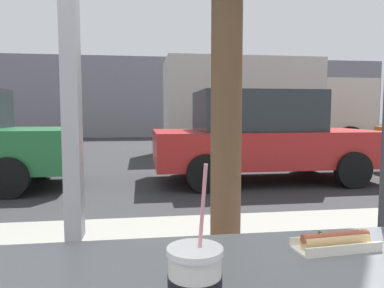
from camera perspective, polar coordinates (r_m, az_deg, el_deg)
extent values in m
plane|color=#2D2D30|center=(9.18, -9.33, -3.38)|extent=(60.00, 60.00, 0.00)
cube|color=gray|center=(2.96, -12.05, -20.12)|extent=(16.00, 2.80, 0.14)
cube|color=#404245|center=(1.19, -18.10, -14.88)|extent=(2.25, 0.02, 0.02)
cube|color=#9E9EA3|center=(1.20, -18.52, 16.56)|extent=(0.05, 0.08, 1.27)
cube|color=gray|center=(20.16, -8.77, 7.17)|extent=(28.00, 1.20, 4.24)
cylinder|color=silver|center=(0.73, 0.45, -21.53)|extent=(0.10, 0.10, 0.13)
cylinder|color=black|center=(0.73, 0.45, -21.07)|extent=(0.10, 0.10, 0.04)
cylinder|color=black|center=(0.70, 0.45, -17.05)|extent=(0.09, 0.09, 0.01)
cylinder|color=white|center=(0.70, 0.45, -16.29)|extent=(0.10, 0.10, 0.01)
cylinder|color=pink|center=(0.67, 1.56, -11.35)|extent=(0.02, 0.03, 0.20)
cube|color=silver|center=(1.16, 21.35, -14.85)|extent=(0.24, 0.11, 0.01)
cube|color=silver|center=(1.13, 22.66, -14.96)|extent=(0.24, 0.03, 0.03)
cube|color=silver|center=(1.19, 20.16, -13.75)|extent=(0.24, 0.03, 0.03)
cylinder|color=tan|center=(1.15, 21.39, -13.78)|extent=(0.20, 0.06, 0.04)
cylinder|color=#9E4733|center=(1.15, 21.41, -13.21)|extent=(0.21, 0.04, 0.03)
cube|color=beige|center=(1.19, 24.62, -12.07)|extent=(0.02, 0.01, 0.01)
cube|color=#337A2D|center=(1.12, 19.27, -13.00)|extent=(0.01, 0.01, 0.01)
cube|color=beige|center=(1.12, 19.40, -12.98)|extent=(0.01, 0.01, 0.01)
cylinder|color=black|center=(7.96, -22.66, -2.64)|extent=(0.64, 0.18, 0.64)
cylinder|color=black|center=(6.28, -26.71, -4.74)|extent=(0.64, 0.18, 0.64)
cube|color=red|center=(7.19, 11.12, -0.51)|extent=(4.20, 1.83, 0.65)
cube|color=#282D33|center=(7.10, 9.82, 5.09)|extent=(2.19, 1.61, 0.74)
cylinder|color=black|center=(8.56, 17.33, -1.98)|extent=(0.64, 0.18, 0.64)
cylinder|color=black|center=(6.97, 23.79, -3.72)|extent=(0.64, 0.18, 0.64)
cylinder|color=black|center=(7.80, -0.25, -2.40)|extent=(0.64, 0.18, 0.64)
cylinder|color=black|center=(6.02, 2.14, -4.61)|extent=(0.64, 0.18, 0.64)
cube|color=beige|center=(11.71, 7.41, 6.74)|extent=(4.66, 2.20, 2.49)
cube|color=beige|center=(12.90, 20.96, 4.99)|extent=(1.90, 2.10, 1.90)
cylinder|color=black|center=(13.86, 18.74, 1.09)|extent=(0.90, 0.24, 0.90)
cylinder|color=black|center=(12.02, 23.25, 0.41)|extent=(0.90, 0.24, 0.90)
cylinder|color=black|center=(12.63, 2.52, 1.00)|extent=(0.90, 0.24, 0.90)
cylinder|color=black|center=(10.48, 4.74, 0.18)|extent=(0.90, 0.24, 0.90)
cylinder|color=brown|center=(3.01, 5.37, 6.87)|extent=(0.25, 0.25, 2.56)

